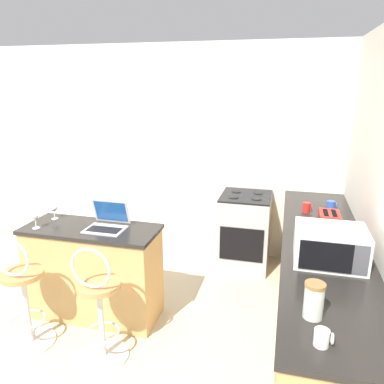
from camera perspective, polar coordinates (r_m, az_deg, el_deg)
The scene contains 16 objects.
ground_plane at distance 3.27m, azimuth -18.16°, elevation -25.49°, with size 20.00×20.00×0.00m, color #BCAD8E.
wall_back at distance 4.82m, azimuth -3.48°, elevation 6.27°, with size 12.00×0.06×2.60m.
breakfast_bar at distance 3.69m, azimuth -14.68°, elevation -11.65°, with size 1.23×0.51×0.89m.
counter_right at distance 3.46m, azimuth 18.87°, elevation -14.03°, with size 0.68×3.02×0.89m.
bar_stool_near at distance 3.46m, azimuth -24.30°, elevation -14.13°, with size 0.40×0.40×1.00m.
bar_stool_far at distance 3.11m, azimuth -13.97°, elevation -16.66°, with size 0.40×0.40×1.00m.
laptop at distance 3.44m, azimuth -12.73°, elevation -4.39°, with size 0.35×0.29×0.24m.
microwave at distance 2.89m, azimuth 20.27°, elevation -7.66°, with size 0.49×0.40×0.26m.
toaster at distance 3.40m, azimuth 20.11°, elevation -4.57°, with size 0.19×0.26×0.20m.
stove_range at distance 4.52m, azimuth 8.03°, elevation -5.89°, with size 0.57×0.61×0.90m.
wine_glass_short at distance 3.79m, azimuth -20.33°, elevation -2.31°, with size 0.07×0.07×0.15m.
mug_red at distance 3.93m, azimuth 17.08°, elevation -2.25°, with size 0.09×0.07×0.10m.
storage_jar at distance 2.24m, azimuth 18.07°, elevation -15.40°, with size 0.11×0.11×0.21m.
mug_white at distance 2.08m, azimuth 19.23°, elevation -20.24°, with size 0.09×0.08×0.09m.
wine_glass_tall at distance 3.61m, azimuth -22.82°, elevation -3.50°, with size 0.07×0.07×0.15m.
mug_blue at distance 4.09m, azimuth 20.40°, elevation -1.90°, with size 0.10×0.09×0.09m.
Camera 1 is at (1.47, -1.99, 2.14)m, focal length 35.00 mm.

